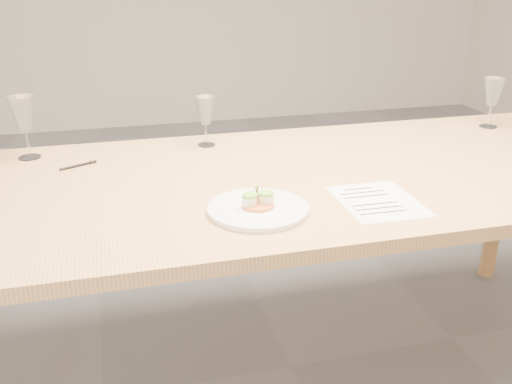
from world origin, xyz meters
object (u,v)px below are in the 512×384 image
object	(u,v)px
dinner_plate	(258,208)
ballpoint_pen	(78,165)
wine_glass_0	(23,115)
wine_glass_2	(493,93)
wine_glass_1	(205,112)
recipe_sheet	(378,201)
dining_table	(295,193)

from	to	relation	value
dinner_plate	ballpoint_pen	bearing A→B (deg)	133.26
wine_glass_0	wine_glass_2	bearing A→B (deg)	-1.78
wine_glass_0	wine_glass_1	size ratio (longest dim) A/B	1.18
wine_glass_1	wine_glass_2	bearing A→B (deg)	-2.14
wine_glass_1	wine_glass_2	distance (m)	1.15
recipe_sheet	wine_glass_2	bearing A→B (deg)	38.43
dining_table	dinner_plate	distance (m)	0.33
dinner_plate	wine_glass_0	bearing A→B (deg)	134.87
wine_glass_0	wine_glass_1	bearing A→B (deg)	-1.12
dining_table	recipe_sheet	distance (m)	0.32
dining_table	wine_glass_1	xyz separation A→B (m)	(-0.22, 0.36, 0.19)
dining_table	ballpoint_pen	world-z (taller)	ballpoint_pen
recipe_sheet	ballpoint_pen	size ratio (longest dim) A/B	2.33
recipe_sheet	wine_glass_1	xyz separation A→B (m)	(-0.37, 0.64, 0.12)
dining_table	wine_glass_0	xyz separation A→B (m)	(-0.83, 0.38, 0.22)
dining_table	recipe_sheet	size ratio (longest dim) A/B	8.78
dinner_plate	wine_glass_0	world-z (taller)	wine_glass_0
recipe_sheet	ballpoint_pen	xyz separation A→B (m)	(-0.81, 0.51, 0.00)
dinner_plate	wine_glass_2	xyz separation A→B (m)	(1.12, 0.58, 0.13)
recipe_sheet	ballpoint_pen	distance (m)	0.96
dining_table	ballpoint_pen	size ratio (longest dim) A/B	20.44
dining_table	recipe_sheet	world-z (taller)	recipe_sheet
dining_table	wine_glass_2	bearing A→B (deg)	19.18
wine_glass_0	wine_glass_1	world-z (taller)	wine_glass_0
recipe_sheet	wine_glass_1	distance (m)	0.75
dining_table	wine_glass_0	bearing A→B (deg)	155.53
ballpoint_pen	wine_glass_1	size ratio (longest dim) A/B	0.66
recipe_sheet	wine_glass_2	size ratio (longest dim) A/B	1.38
dining_table	ballpoint_pen	distance (m)	0.71
recipe_sheet	wine_glass_2	distance (m)	0.99
dining_table	dinner_plate	xyz separation A→B (m)	(-0.19, -0.26, 0.08)
ballpoint_pen	wine_glass_2	xyz separation A→B (m)	(1.59, 0.08, 0.13)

